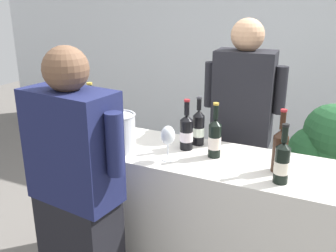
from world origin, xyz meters
TOP-DOWN VIEW (x-y plane):
  - wall_back at (0.00, 2.60)m, footprint 8.00×0.10m
  - counter at (0.00, 0.00)m, footprint 1.84×0.54m
  - wine_bottle_0 at (-0.02, 0.06)m, footprint 0.08×0.08m
  - wine_bottle_1 at (0.54, -0.02)m, footprint 0.08×0.08m
  - wine_bottle_2 at (0.17, 0.02)m, footprint 0.07×0.07m
  - wine_bottle_3 at (-0.66, -0.00)m, footprint 0.08×0.08m
  - wine_bottle_4 at (0.57, -0.14)m, footprint 0.07×0.07m
  - wine_bottle_5 at (0.02, 0.16)m, footprint 0.07×0.07m
  - wine_glass at (-0.05, -0.14)m, footprint 0.08×0.08m
  - ice_bucket at (-0.37, -0.13)m, footprint 0.20×0.20m
  - person_server at (0.19, 0.56)m, footprint 0.55×0.27m
  - person_guest at (-0.36, -0.56)m, footprint 0.61×0.29m
  - potted_shrub at (0.75, 1.04)m, footprint 0.59×0.49m

SIDE VIEW (x-z plane):
  - counter at x=0.00m, z-range 0.00..0.98m
  - potted_shrub at x=0.75m, z-range 0.19..1.29m
  - person_guest at x=-0.36m, z-range -0.02..1.62m
  - person_server at x=0.19m, z-range -0.01..1.71m
  - wine_bottle_0 at x=-0.02m, z-range 0.93..1.24m
  - wine_bottle_4 at x=0.57m, z-range 0.94..1.24m
  - wine_bottle_5 at x=0.02m, z-range 0.94..1.24m
  - wine_bottle_2 at x=0.17m, z-range 0.93..1.25m
  - ice_bucket at x=-0.37m, z-range 0.98..1.21m
  - wine_bottle_1 at x=0.54m, z-range 0.94..1.27m
  - wine_bottle_3 at x=-0.66m, z-range 0.94..1.29m
  - wine_glass at x=-0.05m, z-range 1.02..1.22m
  - wall_back at x=0.00m, z-range 0.00..2.80m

